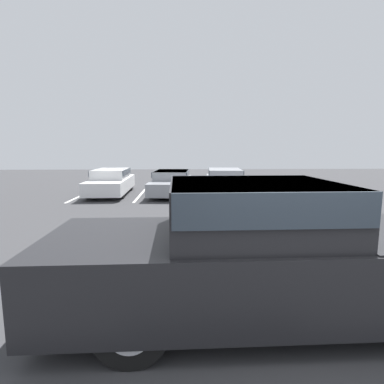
% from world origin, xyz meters
% --- Properties ---
extents(ground_plane, '(60.00, 60.00, 0.00)m').
position_xyz_m(ground_plane, '(0.00, 0.00, 0.00)').
color(ground_plane, '#38383A').
extents(stall_stripe_a, '(0.12, 4.89, 0.01)m').
position_xyz_m(stall_stripe_a, '(-6.09, 11.69, 0.00)').
color(stall_stripe_a, white).
rests_on(stall_stripe_a, ground_plane).
extents(stall_stripe_b, '(0.12, 4.89, 0.01)m').
position_xyz_m(stall_stripe_b, '(-3.22, 11.69, 0.00)').
color(stall_stripe_b, white).
rests_on(stall_stripe_b, ground_plane).
extents(stall_stripe_c, '(0.12, 4.89, 0.01)m').
position_xyz_m(stall_stripe_c, '(-0.35, 11.69, 0.00)').
color(stall_stripe_c, white).
rests_on(stall_stripe_c, ground_plane).
extents(stall_stripe_d, '(0.12, 4.89, 0.01)m').
position_xyz_m(stall_stripe_d, '(2.52, 11.69, 0.00)').
color(stall_stripe_d, white).
rests_on(stall_stripe_d, ground_plane).
extents(pickup_truck, '(6.05, 2.13, 1.86)m').
position_xyz_m(pickup_truck, '(0.04, 0.47, 0.91)').
color(pickup_truck, black).
rests_on(pickup_truck, ground_plane).
extents(parked_sedan_a, '(1.83, 4.70, 1.26)m').
position_xyz_m(parked_sedan_a, '(-4.71, 11.79, 0.67)').
color(parked_sedan_a, silver).
rests_on(parked_sedan_a, ground_plane).
extents(parked_sedan_b, '(2.16, 4.85, 1.18)m').
position_xyz_m(parked_sedan_b, '(-1.66, 11.69, 0.63)').
color(parked_sedan_b, gray).
rests_on(parked_sedan_b, ground_plane).
extents(parked_sedan_c, '(2.21, 4.78, 1.24)m').
position_xyz_m(parked_sedan_c, '(1.06, 11.85, 0.66)').
color(parked_sedan_c, gray).
rests_on(parked_sedan_c, ground_plane).
extents(wheel_stop_curb, '(1.82, 0.20, 0.14)m').
position_xyz_m(wheel_stop_curb, '(-2.02, 14.86, 0.07)').
color(wheel_stop_curb, '#B7B2A8').
rests_on(wheel_stop_curb, ground_plane).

